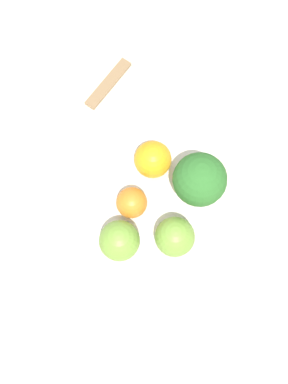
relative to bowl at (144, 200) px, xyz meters
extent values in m
plane|color=gray|center=(0.00, 0.00, -0.04)|extent=(6.00, 6.00, 0.00)
cube|color=beige|center=(0.00, 0.00, -0.03)|extent=(1.20, 1.20, 0.02)
cylinder|color=silver|center=(0.00, 0.00, 0.00)|extent=(0.20, 0.20, 0.04)
cylinder|color=#99C17A|center=(0.04, -0.05, 0.04)|extent=(0.02, 0.02, 0.03)
sphere|color=#2D6B28|center=(0.04, -0.05, 0.07)|extent=(0.06, 0.06, 0.06)
sphere|color=olive|center=(-0.07, -0.02, 0.05)|extent=(0.05, 0.05, 0.05)
sphere|color=olive|center=(-0.02, -0.06, 0.05)|extent=(0.05, 0.05, 0.05)
sphere|color=orange|center=(0.03, 0.02, 0.04)|extent=(0.05, 0.05, 0.05)
sphere|color=orange|center=(-0.02, 0.00, 0.04)|extent=(0.04, 0.04, 0.04)
cube|color=olive|center=(0.10, 0.16, -0.02)|extent=(0.09, 0.03, 0.01)
camera|label=1|loc=(-0.15, -0.14, 0.63)|focal=50.00mm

